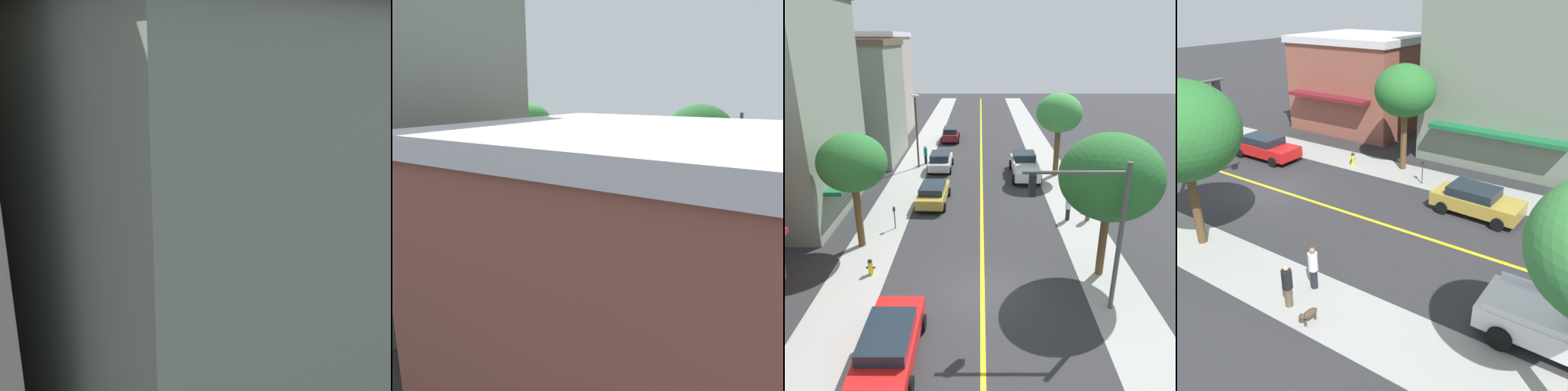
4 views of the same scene
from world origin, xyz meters
TOP-DOWN VIEW (x-y plane):
  - ground_plane at (0.00, 0.00)m, footprint 140.00×140.00m
  - sidewalk_left at (-6.13, 0.00)m, footprint 2.86×126.00m
  - sidewalk_right at (6.13, 0.00)m, footprint 2.86×126.00m
  - road_centerline_stripe at (0.00, 0.00)m, footprint 0.20×126.00m
  - pale_office_building at (-13.57, -3.34)m, footprint 9.28×9.30m
  - street_tree_left_near at (5.80, 1.52)m, footprint 4.68×4.68m
  - street_tree_right_corner at (-6.78, 4.41)m, footprint 3.61×3.61m
  - street_tree_left_far at (6.29, 16.84)m, footprint 3.69×3.69m
  - fire_hydrant at (-5.52, 1.44)m, footprint 0.44×0.24m
  - parking_meter at (-5.32, 6.54)m, footprint 0.12×0.18m
  - traffic_light_mast at (4.36, -1.22)m, footprint 4.15×0.32m
  - street_lamp at (-5.66, 18.98)m, footprint 0.70×0.36m
  - red_sedan_left_curb at (-3.36, -4.20)m, footprint 2.14×4.77m
  - silver_sedan_left_curb at (-3.61, 18.36)m, footprint 2.07×4.17m
  - gold_sedan_left_curb at (-3.40, 10.53)m, footprint 2.20×4.43m
  - white_pickup_truck at (3.63, 16.64)m, footprint 2.35×5.86m
  - pedestrian_white_shirt at (5.51, 7.77)m, footprint 0.36×0.36m
  - pedestrian_teal_shirt at (-5.14, 20.01)m, footprint 0.33×0.33m
  - pedestrian_black_shirt at (6.78, 7.72)m, footprint 0.37×0.37m
  - small_dog at (7.08, 8.90)m, footprint 0.76×0.33m

SIDE VIEW (x-z plane):
  - ground_plane at x=0.00m, z-range 0.00..0.00m
  - road_centerline_stripe at x=0.00m, z-range 0.00..0.00m
  - sidewalk_left at x=-6.13m, z-range 0.00..0.01m
  - sidewalk_right at x=6.13m, z-range 0.00..0.01m
  - small_dog at x=7.08m, z-range 0.09..0.66m
  - fire_hydrant at x=-5.52m, z-range 0.00..0.83m
  - gold_sedan_left_curb at x=-3.40m, z-range 0.05..1.49m
  - red_sedan_left_curb at x=-3.36m, z-range 0.05..1.53m
  - silver_sedan_left_curb at x=-3.61m, z-range 0.03..1.56m
  - pedestrian_black_shirt at x=6.78m, z-range 0.04..1.74m
  - white_pickup_truck at x=3.63m, z-range 0.02..1.78m
  - pedestrian_white_shirt at x=5.51m, z-range 0.05..1.77m
  - pedestrian_teal_shirt at x=-5.14m, z-range 0.06..1.79m
  - parking_meter at x=-5.32m, z-range 0.22..1.64m
  - pale_office_building at x=-13.57m, z-range 0.02..7.20m
  - street_lamp at x=-5.66m, z-range 0.76..7.22m
  - traffic_light_mast at x=4.36m, z-range 1.05..7.64m
  - street_tree_right_corner at x=-6.78m, z-range 1.62..8.02m
  - street_tree_left_near at x=5.80m, z-range 1.52..8.57m
  - street_tree_left_far at x=6.29m, z-range 1.78..8.61m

